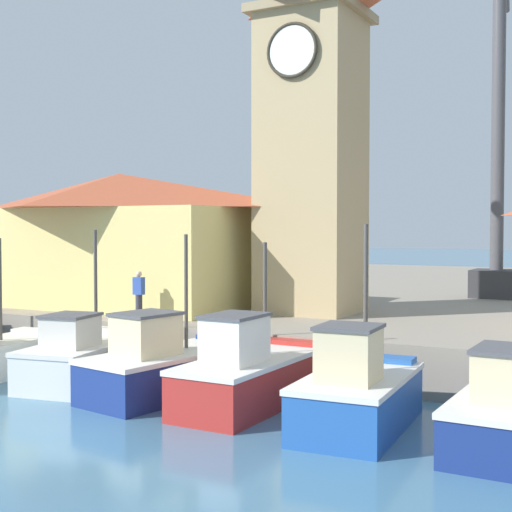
% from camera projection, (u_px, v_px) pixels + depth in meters
% --- Properties ---
extents(quay_wharf, '(120.00, 40.00, 1.38)m').
position_uv_depth(quay_wharf, '(406.00, 297.00, 38.57)').
color(quay_wharf, gray).
rests_on(quay_wharf, ground).
extents(fishing_boat_mid_left, '(2.72, 4.69, 4.33)m').
position_uv_depth(fishing_boat_mid_left, '(85.00, 357.00, 20.10)').
color(fishing_boat_mid_left, silver).
rests_on(fishing_boat_mid_left, ground).
extents(fishing_boat_center, '(2.90, 5.20, 4.21)m').
position_uv_depth(fishing_boat_center, '(168.00, 366.00, 18.62)').
color(fishing_boat_center, navy).
rests_on(fishing_boat_center, ground).
extents(fishing_boat_mid_right, '(2.08, 5.08, 4.01)m').
position_uv_depth(fishing_boat_mid_right, '(251.00, 374.00, 17.49)').
color(fishing_boat_mid_right, '#AD2823').
rests_on(fishing_boat_mid_right, ground).
extents(fishing_boat_right_inner, '(2.24, 4.24, 4.46)m').
position_uv_depth(fishing_boat_right_inner, '(358.00, 393.00, 15.42)').
color(fishing_boat_right_inner, '#2356A8').
rests_on(fishing_boat_right_inner, ground).
extents(clock_tower, '(3.66, 3.66, 15.27)m').
position_uv_depth(clock_tower, '(312.00, 108.00, 25.12)').
color(clock_tower, tan).
rests_on(clock_tower, quay_wharf).
extents(warehouse_left, '(11.85, 7.36, 5.18)m').
position_uv_depth(warehouse_left, '(119.00, 237.00, 28.52)').
color(warehouse_left, '#E5D17A').
rests_on(warehouse_left, quay_wharf).
extents(port_crane_near, '(2.17, 9.85, 18.62)m').
position_uv_depth(port_crane_near, '(498.00, 140.00, 30.89)').
color(port_crane_near, '#353539').
rests_on(port_crane_near, quay_wharf).
extents(dock_worker_near_tower, '(0.34, 0.22, 1.62)m').
position_uv_depth(dock_worker_near_tower, '(139.00, 295.00, 22.98)').
color(dock_worker_near_tower, '#33333D').
rests_on(dock_worker_near_tower, quay_wharf).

